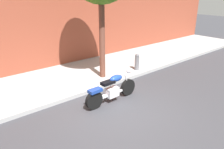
{
  "coord_description": "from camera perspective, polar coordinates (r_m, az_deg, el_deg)",
  "views": [
    {
      "loc": [
        -4.05,
        -4.6,
        3.58
      ],
      "look_at": [
        0.29,
        0.57,
        0.99
      ],
      "focal_mm": 35.26,
      "sensor_mm": 36.0,
      "label": 1
    }
  ],
  "objects": [
    {
      "name": "sidewalk",
      "position": [
        9.52,
        -11.85,
        -1.12
      ],
      "size": [
        25.87,
        3.39,
        0.14
      ],
      "primitive_type": "cube",
      "color": "#A1A1A1",
      "rests_on": "ground"
    },
    {
      "name": "motorcycle",
      "position": [
        7.44,
        -0.04,
        -3.92
      ],
      "size": [
        2.14,
        0.7,
        1.11
      ],
      "color": "black",
      "rests_on": "ground"
    },
    {
      "name": "fire_hydrant",
      "position": [
        10.17,
        6.47,
        2.97
      ],
      "size": [
        0.2,
        0.2,
        0.91
      ],
      "color": "slate",
      "rests_on": "ground"
    },
    {
      "name": "ground_plane",
      "position": [
        7.1,
        1.19,
        -9.31
      ],
      "size": [
        60.0,
        60.0,
        0.0
      ],
      "primitive_type": "plane",
      "color": "#38383D"
    }
  ]
}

